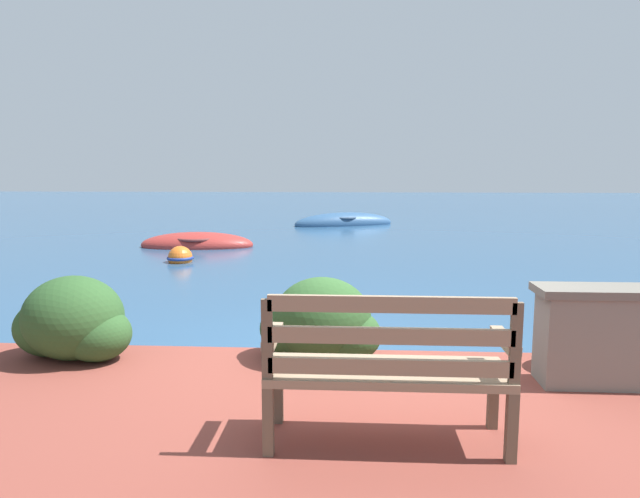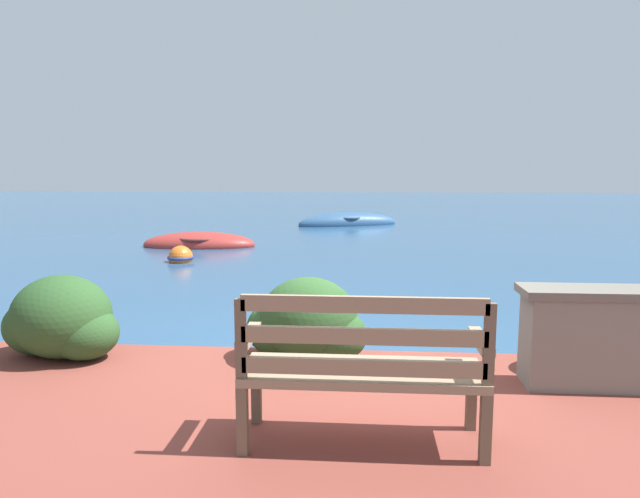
% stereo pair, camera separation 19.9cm
% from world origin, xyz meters
% --- Properties ---
extents(ground_plane, '(80.00, 80.00, 0.00)m').
position_xyz_m(ground_plane, '(0.00, 0.00, 0.00)').
color(ground_plane, navy).
extents(park_bench, '(1.41, 0.48, 0.93)m').
position_xyz_m(park_bench, '(0.27, -1.77, 0.70)').
color(park_bench, brown).
rests_on(park_bench, patio_terrace).
extents(hedge_clump_far_left, '(1.05, 0.75, 0.71)m').
position_xyz_m(hedge_clump_far_left, '(-2.30, -0.38, 0.53)').
color(hedge_clump_far_left, '#284C23').
rests_on(hedge_clump_far_left, patio_terrace).
extents(hedge_clump_left, '(1.04, 0.75, 0.70)m').
position_xyz_m(hedge_clump_left, '(-0.20, -0.27, 0.53)').
color(hedge_clump_left, '#284C23').
rests_on(hedge_clump_left, patio_terrace).
extents(hedge_clump_centre, '(0.99, 0.71, 0.67)m').
position_xyz_m(hedge_clump_centre, '(2.15, -0.44, 0.51)').
color(hedge_clump_centre, '#38662D').
rests_on(hedge_clump_centre, patio_terrace).
extents(rowboat_nearest, '(2.71, 1.27, 0.61)m').
position_xyz_m(rowboat_nearest, '(-3.61, 8.17, 0.05)').
color(rowboat_nearest, '#9E2D28').
rests_on(rowboat_nearest, ground_plane).
extents(rowboat_mid, '(3.44, 2.07, 0.72)m').
position_xyz_m(rowboat_mid, '(-0.25, 13.60, 0.06)').
color(rowboat_mid, '#2D517A').
rests_on(rowboat_mid, ground_plane).
extents(mooring_buoy, '(0.52, 0.52, 0.48)m').
position_xyz_m(mooring_buoy, '(-3.33, 5.96, 0.08)').
color(mooring_buoy, orange).
rests_on(mooring_buoy, ground_plane).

